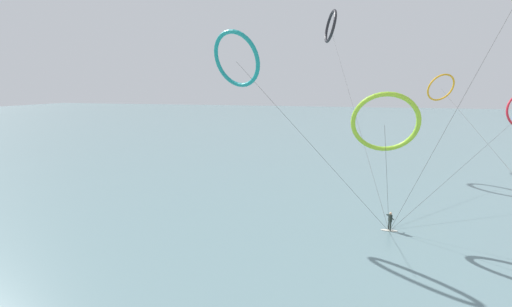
{
  "coord_description": "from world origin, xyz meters",
  "views": [
    {
      "loc": [
        5.58,
        -1.85,
        12.35
      ],
      "look_at": [
        0.0,
        20.49,
        7.55
      ],
      "focal_mm": 22.53,
      "sensor_mm": 36.0,
      "label": 1
    }
  ],
  "objects_px": {
    "kite_charcoal": "(330,26)",
    "kite_teal": "(236,59)",
    "kite_amber": "(441,88)",
    "surfer_ivory": "(390,223)",
    "kite_lime": "(385,123)"
  },
  "relations": [
    {
      "from": "surfer_ivory",
      "to": "kite_teal",
      "type": "distance_m",
      "value": 19.42
    },
    {
      "from": "kite_lime",
      "to": "kite_teal",
      "type": "relative_size",
      "value": 0.71
    },
    {
      "from": "kite_charcoal",
      "to": "kite_teal",
      "type": "bearing_deg",
      "value": -31.47
    },
    {
      "from": "surfer_ivory",
      "to": "kite_amber",
      "type": "relative_size",
      "value": 0.04
    },
    {
      "from": "kite_charcoal",
      "to": "kite_amber",
      "type": "bearing_deg",
      "value": 86.54
    },
    {
      "from": "kite_amber",
      "to": "kite_lime",
      "type": "xyz_separation_m",
      "value": [
        -11.87,
        -29.34,
        -2.65
      ]
    },
    {
      "from": "surfer_ivory",
      "to": "kite_amber",
      "type": "height_order",
      "value": "kite_amber"
    },
    {
      "from": "kite_lime",
      "to": "kite_teal",
      "type": "xyz_separation_m",
      "value": [
        -12.44,
        0.34,
        5.13
      ]
    },
    {
      "from": "surfer_ivory",
      "to": "kite_lime",
      "type": "bearing_deg",
      "value": -77.5
    },
    {
      "from": "kite_charcoal",
      "to": "kite_teal",
      "type": "distance_m",
      "value": 27.08
    },
    {
      "from": "kite_amber",
      "to": "kite_teal",
      "type": "relative_size",
      "value": 2.65
    },
    {
      "from": "kite_lime",
      "to": "kite_teal",
      "type": "bearing_deg",
      "value": 2.84
    },
    {
      "from": "surfer_ivory",
      "to": "kite_teal",
      "type": "bearing_deg",
      "value": -107.95
    },
    {
      "from": "kite_amber",
      "to": "kite_teal",
      "type": "bearing_deg",
      "value": 27.58
    },
    {
      "from": "kite_teal",
      "to": "kite_lime",
      "type": "bearing_deg",
      "value": -157.16
    }
  ]
}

